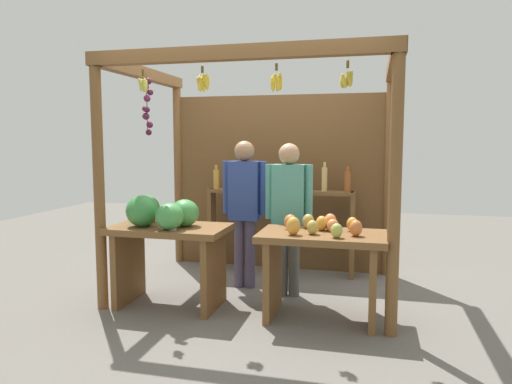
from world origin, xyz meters
TOP-DOWN VIEW (x-y plane):
  - ground_plane at (0.00, 0.00)m, footprint 12.00×12.00m
  - market_stall at (-0.01, 0.40)m, footprint 2.75×1.94m
  - fruit_counter_left at (-0.77, -0.70)m, footprint 1.10×0.68m
  - fruit_counter_right at (0.72, -0.68)m, footprint 1.10×0.64m
  - bottle_shelf_unit at (0.07, 0.68)m, footprint 1.76×0.22m
  - vendor_man at (-0.18, 0.05)m, footprint 0.48×0.21m
  - vendor_woman at (0.33, -0.12)m, footprint 0.48×0.21m

SIDE VIEW (x-z plane):
  - ground_plane at x=0.00m, z-range 0.00..0.00m
  - fruit_counter_right at x=0.72m, z-range 0.12..1.05m
  - fruit_counter_left at x=-0.77m, z-range 0.18..1.25m
  - bottle_shelf_unit at x=0.07m, z-range 0.12..1.46m
  - vendor_woman at x=0.33m, z-range 0.15..1.71m
  - vendor_man at x=-0.18m, z-range 0.15..1.73m
  - market_stall at x=-0.01m, z-range 0.20..2.57m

